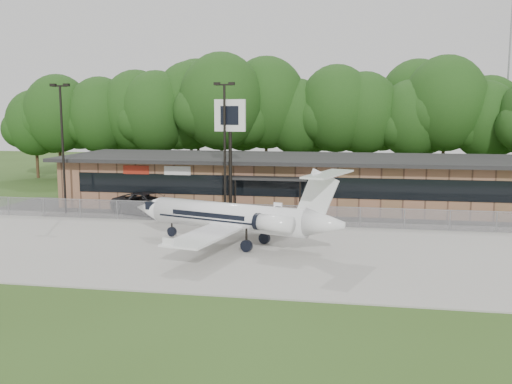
% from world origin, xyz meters
% --- Properties ---
extents(ground, '(160.00, 160.00, 0.00)m').
position_xyz_m(ground, '(0.00, 0.00, 0.00)').
color(ground, '#30491A').
rests_on(ground, ground).
extents(apron, '(64.00, 18.00, 0.08)m').
position_xyz_m(apron, '(0.00, 8.00, 0.04)').
color(apron, '#9E9B93').
rests_on(apron, ground).
extents(parking_lot, '(50.00, 9.00, 0.06)m').
position_xyz_m(parking_lot, '(0.00, 19.50, 0.03)').
color(parking_lot, '#383835').
rests_on(parking_lot, ground).
extents(terminal, '(41.00, 11.65, 4.30)m').
position_xyz_m(terminal, '(-0.00, 23.94, 2.18)').
color(terminal, '#8F6047').
rests_on(terminal, ground).
extents(fence, '(46.00, 0.04, 1.52)m').
position_xyz_m(fence, '(0.00, 15.00, 0.78)').
color(fence, gray).
rests_on(fence, ground).
extents(treeline, '(72.00, 12.00, 15.00)m').
position_xyz_m(treeline, '(0.00, 42.00, 7.50)').
color(treeline, '#143611').
rests_on(treeline, ground).
extents(radio_mast, '(0.20, 0.20, 25.00)m').
position_xyz_m(radio_mast, '(22.00, 48.00, 12.50)').
color(radio_mast, gray).
rests_on(radio_mast, ground).
extents(light_pole_left, '(1.55, 0.30, 10.23)m').
position_xyz_m(light_pole_left, '(-18.00, 16.50, 5.98)').
color(light_pole_left, black).
rests_on(light_pole_left, ground).
extents(light_pole_mid, '(1.55, 0.30, 10.23)m').
position_xyz_m(light_pole_mid, '(-5.00, 16.50, 5.98)').
color(light_pole_mid, black).
rests_on(light_pole_mid, ground).
extents(business_jet, '(14.48, 12.98, 4.93)m').
position_xyz_m(business_jet, '(-2.38, 8.32, 1.76)').
color(business_jet, white).
rests_on(business_jet, ground).
extents(suv, '(7.12, 5.38, 1.80)m').
position_xyz_m(suv, '(-11.29, 17.32, 0.90)').
color(suv, '#323134').
rests_on(suv, ground).
extents(pole_sign, '(2.37, 0.47, 9.00)m').
position_xyz_m(pole_sign, '(-4.65, 16.79, 6.88)').
color(pole_sign, black).
rests_on(pole_sign, ground).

